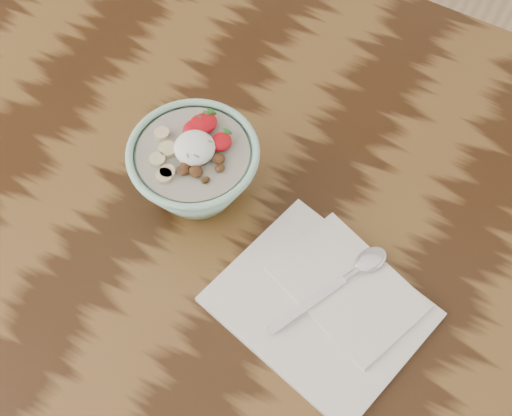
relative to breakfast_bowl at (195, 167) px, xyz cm
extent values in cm
cube|color=#311B0C|center=(14.48, 4.53, -7.87)|extent=(160.00, 90.00, 4.00)
cylinder|color=#4C2D19|center=(-57.52, 41.53, -45.37)|extent=(7.00, 7.00, 71.00)
cylinder|color=#9DD4B9|center=(0.00, -0.06, -5.33)|extent=(7.51, 7.51, 1.07)
torus|color=#9DD4B9|center=(0.00, -0.06, 3.43)|extent=(17.07, 17.07, 0.98)
cylinder|color=#A7A08B|center=(0.00, -0.06, 2.89)|extent=(14.48, 14.48, 0.89)
ellipsoid|color=white|center=(0.25, 0.12, 4.35)|extent=(5.24, 5.24, 2.88)
ellipsoid|color=#B80812|center=(-1.00, 3.60, 4.21)|extent=(3.17, 3.49, 1.74)
cone|color=#286623|center=(-1.00, 5.02, 4.51)|extent=(1.40, 1.03, 1.52)
ellipsoid|color=#B80812|center=(-0.72, 4.21, 4.18)|extent=(3.05, 3.35, 1.68)
cone|color=#286623|center=(-0.72, 5.58, 4.48)|extent=(1.40, 1.03, 1.52)
ellipsoid|color=#B80812|center=(-1.38, 2.64, 4.14)|extent=(2.91, 3.20, 1.60)
cone|color=#286623|center=(-1.38, 3.95, 4.44)|extent=(1.40, 1.03, 1.52)
ellipsoid|color=#B80812|center=(2.54, 2.72, 4.07)|extent=(2.67, 2.94, 1.47)
cone|color=#286623|center=(2.54, 3.93, 4.37)|extent=(1.40, 1.03, 1.52)
cylinder|color=#D0BE89|center=(-3.14, -3.33, 3.74)|extent=(2.04, 2.04, 0.70)
cylinder|color=#D0BE89|center=(-1.10, -4.95, 3.74)|extent=(2.07, 2.07, 0.70)
cylinder|color=#D0BE89|center=(-2.88, -1.41, 3.74)|extent=(2.31, 2.31, 0.70)
cylinder|color=#D0BE89|center=(-4.84, 0.32, 3.74)|extent=(1.95, 1.95, 0.70)
cylinder|color=#D0BE89|center=(-1.02, -4.27, 3.74)|extent=(1.96, 1.96, 0.70)
ellipsoid|color=#543018|center=(0.54, -3.10, 3.86)|extent=(2.13, 2.15, 0.76)
ellipsoid|color=#543018|center=(2.06, -2.57, 3.94)|extent=(2.45, 2.38, 0.86)
ellipsoid|color=#543018|center=(3.67, -2.98, 3.75)|extent=(1.39, 1.46, 0.93)
ellipsoid|color=#543018|center=(4.34, -0.61, 3.76)|extent=(1.52, 1.59, 0.63)
ellipsoid|color=#543018|center=(1.94, -0.81, 3.81)|extent=(1.74, 1.77, 1.01)
ellipsoid|color=#543018|center=(0.47, -2.19, 3.91)|extent=(1.80, 2.00, 1.23)
ellipsoid|color=#543018|center=(0.46, -2.56, 3.92)|extent=(1.43, 1.76, 1.02)
ellipsoid|color=#543018|center=(0.55, -2.32, 3.72)|extent=(1.39, 1.34, 0.76)
ellipsoid|color=#543018|center=(3.53, 0.42, 3.92)|extent=(2.15, 2.13, 1.03)
cylinder|color=#518036|center=(-0.83, 0.34, 5.34)|extent=(0.63, 1.50, 0.23)
cylinder|color=#518036|center=(-0.61, 1.05, 5.34)|extent=(0.26, 1.19, 0.22)
cylinder|color=#518036|center=(0.37, -1.64, 5.34)|extent=(0.87, 0.93, 0.22)
cylinder|color=#518036|center=(1.42, 1.32, 5.34)|extent=(1.41, 0.24, 0.23)
cylinder|color=#518036|center=(0.21, 0.91, 5.34)|extent=(1.27, 0.94, 0.23)
cylinder|color=#518036|center=(1.24, -1.34, 5.34)|extent=(1.32, 0.19, 0.23)
cylinder|color=#518036|center=(-0.18, 1.01, 5.34)|extent=(1.47, 0.52, 0.23)
cylinder|color=#518036|center=(-0.96, 0.66, 5.34)|extent=(1.09, 1.05, 0.23)
cylinder|color=#518036|center=(0.65, -0.60, 5.34)|extent=(0.71, 0.90, 0.21)
cylinder|color=#518036|center=(0.69, -0.95, 5.34)|extent=(0.21, 1.15, 0.22)
cube|color=white|center=(22.43, -7.35, -5.40)|extent=(28.27, 24.80, 0.94)
cube|color=white|center=(24.30, -3.60, -4.65)|extent=(20.85, 17.41, 0.56)
cube|color=silver|center=(21.06, -8.40, -4.19)|extent=(5.86, 11.14, 0.36)
cylinder|color=silver|center=(24.11, -1.67, -4.01)|extent=(1.91, 3.08, 0.71)
ellipsoid|color=silver|center=(25.32, 1.00, -3.88)|extent=(4.77, 5.55, 0.97)
camera|label=1|loc=(32.08, -40.87, 77.60)|focal=50.00mm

